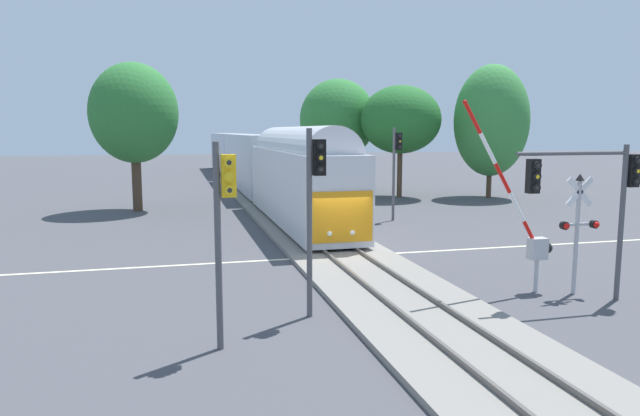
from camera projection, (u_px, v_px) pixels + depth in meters
The scene contains 14 objects.
ground_plane at pixel (340, 256), 24.18m from camera, with size 220.00×220.00×0.00m, color #47474C.
road_centre_stripe at pixel (340, 256), 24.18m from camera, with size 44.00×0.20×0.01m.
railway_track at pixel (340, 254), 24.17m from camera, with size 4.40×80.00×0.32m.
commuter_train at pixel (251, 159), 51.11m from camera, with size 3.04×60.76×5.16m.
crossing_gate_near at pixel (529, 232), 18.50m from camera, with size 3.37×0.40×6.18m.
crossing_signal_mast at pixel (578, 221), 18.29m from camera, with size 1.36×0.44×3.90m.
traffic_signal_median at pixel (314, 192), 15.89m from camera, with size 0.53×0.38×5.32m.
traffic_signal_near_right at pixel (594, 186), 17.20m from camera, with size 4.18×0.38×4.84m.
traffic_signal_near_left at pixel (223, 212), 13.49m from camera, with size 0.53×0.38×5.00m.
traffic_signal_far_side at pixel (396, 159), 33.37m from camera, with size 0.53×0.38×5.44m.
maple_right_background at pixel (491, 121), 44.66m from camera, with size 5.74×5.74×10.35m.
elm_centre_background at pixel (338, 119), 47.75m from camera, with size 6.32×6.32×9.51m.
oak_far_right at pixel (401, 120), 44.91m from camera, with size 6.31×6.31×8.78m.
oak_behind_train at pixel (134, 113), 37.10m from camera, with size 5.64×5.64×9.62m.
Camera 1 is at (-6.65, -22.76, 5.25)m, focal length 32.26 mm.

